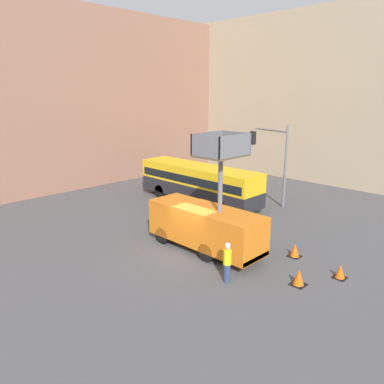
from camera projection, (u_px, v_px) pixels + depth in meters
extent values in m
plane|color=#4C4C4F|center=(184.00, 255.00, 20.15)|extent=(120.00, 120.00, 0.00)
cube|color=#936651|center=(11.00, 99.00, 32.99)|extent=(44.00, 10.00, 15.79)
cube|color=tan|center=(319.00, 97.00, 39.44)|extent=(10.00, 28.00, 16.02)
cube|color=orange|center=(175.00, 216.00, 22.07)|extent=(2.23, 2.07, 2.00)
cube|color=orange|center=(219.00, 230.00, 19.72)|extent=(2.23, 4.83, 2.03)
cube|color=red|center=(256.00, 259.00, 18.34)|extent=(2.19, 0.10, 0.24)
cylinder|color=black|center=(163.00, 235.00, 21.65)|extent=(0.30, 0.99, 0.99)
cylinder|color=black|center=(187.00, 227.00, 22.98)|extent=(0.30, 0.99, 0.99)
cylinder|color=black|center=(207.00, 252.00, 19.31)|extent=(0.30, 0.99, 0.99)
cylinder|color=black|center=(230.00, 242.00, 20.64)|extent=(0.30, 0.99, 0.99)
cylinder|color=slate|center=(220.00, 185.00, 19.08)|extent=(0.24, 0.24, 2.92)
cube|color=brown|center=(221.00, 155.00, 18.70)|extent=(2.41, 1.89, 0.10)
cube|color=slate|center=(205.00, 146.00, 17.75)|extent=(0.08, 1.89, 1.05)
cube|color=slate|center=(236.00, 142.00, 19.35)|extent=(0.08, 1.89, 1.05)
cube|color=slate|center=(208.00, 142.00, 19.16)|extent=(2.41, 0.08, 1.05)
cube|color=slate|center=(236.00, 146.00, 17.93)|extent=(2.41, 0.08, 1.05)
cube|color=#232328|center=(199.00, 190.00, 29.51)|extent=(2.57, 10.79, 1.14)
cube|color=yellow|center=(199.00, 175.00, 29.19)|extent=(2.57, 10.79, 1.39)
cube|color=black|center=(199.00, 177.00, 29.24)|extent=(2.59, 10.36, 0.61)
cylinder|color=black|center=(160.00, 191.00, 31.13)|extent=(0.30, 1.07, 1.07)
cylinder|color=black|center=(180.00, 186.00, 32.69)|extent=(0.30, 1.07, 1.07)
cylinder|color=black|center=(222.00, 208.00, 26.59)|extent=(0.30, 1.07, 1.07)
cylinder|color=black|center=(241.00, 202.00, 28.14)|extent=(0.30, 1.07, 1.07)
cylinder|color=slate|center=(285.00, 167.00, 27.86)|extent=(0.18, 0.18, 6.22)
cylinder|color=slate|center=(271.00, 130.00, 26.34)|extent=(0.94, 3.16, 0.13)
cube|color=black|center=(253.00, 138.00, 25.66)|extent=(0.39, 0.39, 0.90)
sphere|color=red|center=(253.00, 134.00, 25.60)|extent=(0.20, 0.20, 0.20)
cylinder|color=navy|center=(227.00, 273.00, 17.23)|extent=(0.32, 0.32, 0.88)
cylinder|color=yellow|center=(227.00, 257.00, 17.02)|extent=(0.38, 0.38, 0.70)
sphere|color=tan|center=(228.00, 248.00, 16.90)|extent=(0.24, 0.24, 0.24)
sphere|color=white|center=(228.00, 245.00, 16.87)|extent=(0.25, 0.25, 0.25)
cylinder|color=navy|center=(225.00, 229.00, 22.92)|extent=(0.32, 0.32, 0.82)
cylinder|color=yellow|center=(225.00, 217.00, 22.73)|extent=(0.38, 0.38, 0.65)
sphere|color=tan|center=(225.00, 211.00, 22.62)|extent=(0.22, 0.22, 0.22)
sphere|color=white|center=(225.00, 209.00, 22.60)|extent=(0.23, 0.23, 0.23)
cube|color=black|center=(294.00, 256.00, 20.00)|extent=(0.63, 0.63, 0.03)
cone|color=#F25B0F|center=(295.00, 250.00, 19.91)|extent=(0.51, 0.51, 0.72)
cube|color=black|center=(298.00, 284.00, 17.06)|extent=(0.66, 0.66, 0.03)
cone|color=#F25B0F|center=(299.00, 277.00, 16.96)|extent=(0.53, 0.53, 0.76)
cube|color=black|center=(340.00, 278.00, 17.68)|extent=(0.59, 0.59, 0.03)
cone|color=#F25B0F|center=(340.00, 271.00, 17.60)|extent=(0.47, 0.47, 0.68)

